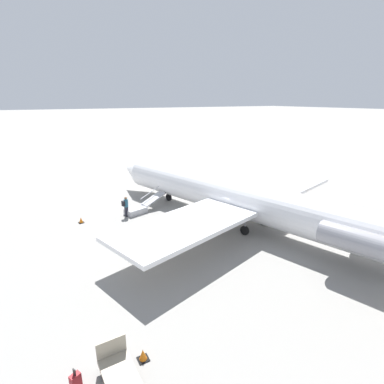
{
  "coord_description": "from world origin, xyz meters",
  "views": [
    {
      "loc": [
        -18.09,
        14.06,
        9.62
      ],
      "look_at": [
        3.12,
        1.78,
        1.96
      ],
      "focal_mm": 28.0,
      "sensor_mm": 36.0,
      "label": 1
    }
  ],
  "objects_px": {
    "boarding_stairs": "(140,208)",
    "luggage_cart": "(120,375)",
    "passenger": "(126,205)",
    "airplane_main": "(241,199)",
    "suitcase": "(76,382)"
  },
  "relations": [
    {
      "from": "boarding_stairs",
      "to": "luggage_cart",
      "type": "distance_m",
      "value": 16.88
    },
    {
      "from": "boarding_stairs",
      "to": "luggage_cart",
      "type": "height_order",
      "value": "boarding_stairs"
    },
    {
      "from": "boarding_stairs",
      "to": "luggage_cart",
      "type": "bearing_deg",
      "value": -128.42
    },
    {
      "from": "passenger",
      "to": "luggage_cart",
      "type": "xyz_separation_m",
      "value": [
        -15.23,
        5.23,
        -0.54
      ]
    },
    {
      "from": "airplane_main",
      "to": "luggage_cart",
      "type": "relative_size",
      "value": 13.42
    },
    {
      "from": "airplane_main",
      "to": "boarding_stairs",
      "type": "height_order",
      "value": "airplane_main"
    },
    {
      "from": "boarding_stairs",
      "to": "suitcase",
      "type": "bearing_deg",
      "value": -133.49
    },
    {
      "from": "boarding_stairs",
      "to": "suitcase",
      "type": "height_order",
      "value": "boarding_stairs"
    },
    {
      "from": "luggage_cart",
      "to": "suitcase",
      "type": "height_order",
      "value": "luggage_cart"
    },
    {
      "from": "passenger",
      "to": "suitcase",
      "type": "relative_size",
      "value": 1.98
    },
    {
      "from": "luggage_cart",
      "to": "airplane_main",
      "type": "bearing_deg",
      "value": -54.77
    },
    {
      "from": "suitcase",
      "to": "luggage_cart",
      "type": "bearing_deg",
      "value": -113.69
    },
    {
      "from": "boarding_stairs",
      "to": "passenger",
      "type": "height_order",
      "value": "boarding_stairs"
    },
    {
      "from": "airplane_main",
      "to": "luggage_cart",
      "type": "distance_m",
      "value": 15.45
    },
    {
      "from": "boarding_stairs",
      "to": "luggage_cart",
      "type": "xyz_separation_m",
      "value": [
        -15.55,
        6.55,
        0.08
      ]
    }
  ]
}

